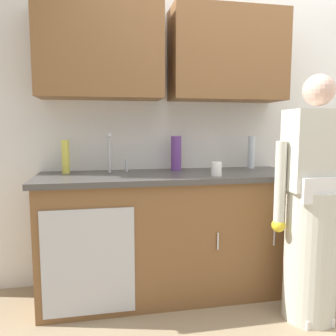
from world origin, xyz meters
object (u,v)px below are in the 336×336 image
Objects in this scene: bottle_water_tall at (251,152)px; person_at_sink at (312,218)px; bottle_dish_liquid at (66,157)px; cup_by_sink at (216,169)px; sink at (116,177)px; bottle_cleaner_spray at (176,153)px.

person_at_sink is at bearing -81.98° from bottle_water_tall.
bottle_dish_liquid reaches higher than cup_by_sink.
person_at_sink is 6.43× the size of bottle_dish_liquid.
person_at_sink is at bearing -32.52° from cup_by_sink.
bottle_dish_liquid is 2.53× the size of cup_by_sink.
sink is 1.39m from person_at_sink.
bottle_cleaner_spray is at bearing 136.75° from person_at_sink.
person_at_sink is 16.25× the size of cup_by_sink.
cup_by_sink is (1.08, -0.35, -0.08)m from bottle_dish_liquid.
bottle_cleaner_spray is (0.86, 0.02, 0.01)m from bottle_dish_liquid.
bottle_cleaner_spray is at bearing 120.27° from cup_by_sink.
bottle_dish_liquid is (-1.62, 0.70, 0.37)m from person_at_sink.
cup_by_sink is at bearing -18.07° from bottle_dish_liquid.
bottle_cleaner_spray is 2.78× the size of cup_by_sink.
bottle_dish_liquid is 0.86m from bottle_cleaner_spray.
sink is 5.02× the size of cup_by_sink.
sink reaches higher than bottle_cleaner_spray.
bottle_water_tall is 0.60m from cup_by_sink.
bottle_dish_liquid is at bearing 161.93° from cup_by_sink.
sink reaches higher than bottle_water_tall.
person_at_sink reaches higher than bottle_water_tall.
person_at_sink is 1.12m from bottle_cleaner_spray.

